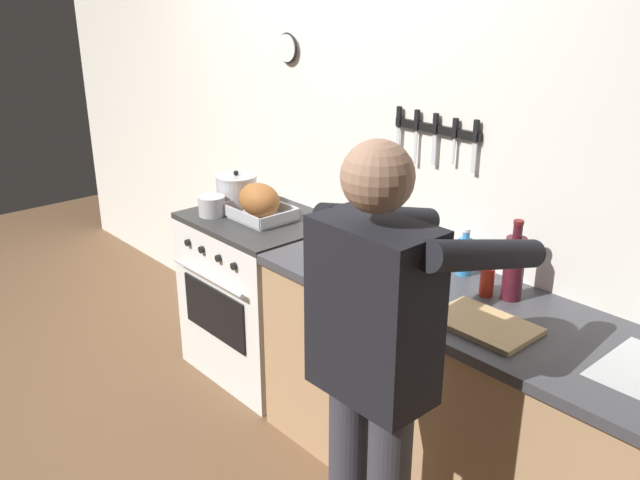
# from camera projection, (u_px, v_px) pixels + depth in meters

# --- Properties ---
(ground_plane) EXTENTS (8.00, 8.00, 0.00)m
(ground_plane) POSITION_uv_depth(u_px,v_px,m) (123.00, 462.00, 3.09)
(ground_plane) COLOR brown
(wall_back) EXTENTS (6.00, 0.13, 2.60)m
(wall_back) POSITION_uv_depth(u_px,v_px,m) (339.00, 139.00, 3.46)
(wall_back) COLOR white
(wall_back) RESTS_ON ground
(counter_block) EXTENTS (2.03, 0.65, 0.90)m
(counter_block) POSITION_uv_depth(u_px,v_px,m) (479.00, 409.00, 2.70)
(counter_block) COLOR tan
(counter_block) RESTS_ON ground
(stove) EXTENTS (0.76, 0.67, 0.90)m
(stove) POSITION_uv_depth(u_px,v_px,m) (262.00, 295.00, 3.69)
(stove) COLOR white
(stove) RESTS_ON ground
(person_cook) EXTENTS (0.51, 0.63, 1.66)m
(person_cook) POSITION_uv_depth(u_px,v_px,m) (377.00, 363.00, 2.09)
(person_cook) COLOR #383842
(person_cook) RESTS_ON ground
(roasting_pan) EXTENTS (0.35, 0.26, 0.19)m
(roasting_pan) POSITION_uv_depth(u_px,v_px,m) (259.00, 202.00, 3.49)
(roasting_pan) COLOR #B7B7BC
(roasting_pan) RESTS_ON stove
(stock_pot) EXTENTS (0.22, 0.22, 0.20)m
(stock_pot) POSITION_uv_depth(u_px,v_px,m) (237.00, 191.00, 3.68)
(stock_pot) COLOR #B7B7BC
(stock_pot) RESTS_ON stove
(saucepan) EXTENTS (0.14, 0.14, 0.10)m
(saucepan) POSITION_uv_depth(u_px,v_px,m) (212.00, 206.00, 3.55)
(saucepan) COLOR #B7B7BC
(saucepan) RESTS_ON stove
(cutting_board) EXTENTS (0.36, 0.24, 0.02)m
(cutting_board) POSITION_uv_depth(u_px,v_px,m) (484.00, 324.00, 2.41)
(cutting_board) COLOR tan
(cutting_board) RESTS_ON counter_block
(bottle_hot_sauce) EXTENTS (0.06, 0.06, 0.16)m
(bottle_hot_sauce) POSITION_uv_depth(u_px,v_px,m) (487.00, 281.00, 2.63)
(bottle_hot_sauce) COLOR red
(bottle_hot_sauce) RESTS_ON counter_block
(bottle_dish_soap) EXTENTS (0.07, 0.07, 0.20)m
(bottle_dish_soap) POSITION_uv_depth(u_px,v_px,m) (464.00, 256.00, 2.82)
(bottle_dish_soap) COLOR #338CCC
(bottle_dish_soap) RESTS_ON counter_block
(bottle_wine_red) EXTENTS (0.08, 0.08, 0.32)m
(bottle_wine_red) POSITION_uv_depth(u_px,v_px,m) (514.00, 266.00, 2.58)
(bottle_wine_red) COLOR #47141E
(bottle_wine_red) RESTS_ON counter_block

